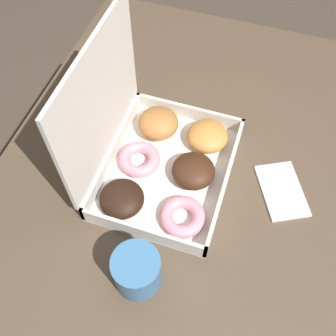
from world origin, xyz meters
name	(u,v)px	position (x,y,z in m)	size (l,w,h in m)	color
ground_plane	(185,279)	(0.00, 0.00, 0.00)	(8.00, 8.00, 0.00)	#42382D
dining_table	(194,204)	(0.00, 0.00, 0.64)	(1.25, 0.96, 0.73)	#4C3D2D
donut_box	(157,154)	(0.03, 0.10, 0.78)	(0.35, 0.29, 0.35)	silver
coffee_mug	(137,271)	(-0.24, 0.05, 0.77)	(0.10, 0.10, 0.09)	teal
paper_napkin	(282,191)	(0.05, -0.19, 0.73)	(0.17, 0.15, 0.01)	white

